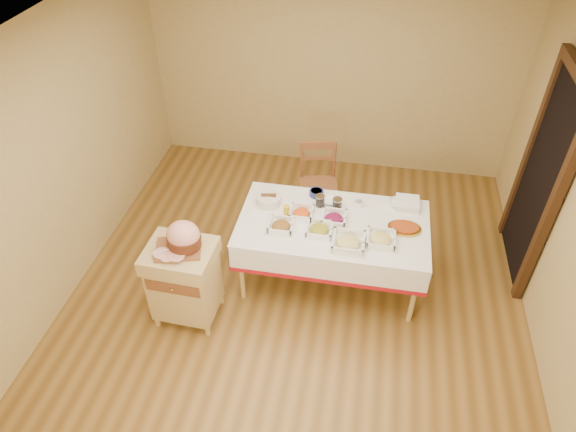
% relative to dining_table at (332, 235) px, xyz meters
% --- Properties ---
extents(room_shell, '(5.00, 5.00, 5.00)m').
position_rel_dining_table_xyz_m(room_shell, '(-0.30, -0.30, 0.70)').
color(room_shell, brown).
rests_on(room_shell, ground).
extents(doorway, '(0.09, 1.10, 2.20)m').
position_rel_dining_table_xyz_m(doorway, '(1.90, 0.60, 0.51)').
color(doorway, black).
rests_on(doorway, ground).
extents(dining_table, '(1.82, 1.02, 0.76)m').
position_rel_dining_table_xyz_m(dining_table, '(0.00, 0.00, 0.00)').
color(dining_table, tan).
rests_on(dining_table, ground).
extents(butcher_cart, '(0.62, 0.53, 0.85)m').
position_rel_dining_table_xyz_m(butcher_cart, '(-1.28, -0.72, -0.11)').
color(butcher_cart, tan).
rests_on(butcher_cart, ground).
extents(dining_chair, '(0.50, 0.49, 0.96)m').
position_rel_dining_table_xyz_m(dining_chair, '(-0.27, 0.97, -0.11)').
color(dining_chair, brown).
rests_on(dining_chair, ground).
extents(ham_on_board, '(0.41, 0.39, 0.27)m').
position_rel_dining_table_xyz_m(ham_on_board, '(-1.24, -0.69, 0.37)').
color(ham_on_board, brown).
rests_on(ham_on_board, butcher_cart).
extents(serving_dish_a, '(0.24, 0.23, 0.10)m').
position_rel_dining_table_xyz_m(serving_dish_a, '(-0.47, -0.17, 0.19)').
color(serving_dish_a, white).
rests_on(serving_dish_a, dining_table).
extents(serving_dish_b, '(0.24, 0.24, 0.10)m').
position_rel_dining_table_xyz_m(serving_dish_b, '(-0.11, -0.16, 0.19)').
color(serving_dish_b, white).
rests_on(serving_dish_b, dining_table).
extents(serving_dish_c, '(0.29, 0.29, 0.12)m').
position_rel_dining_table_xyz_m(serving_dish_c, '(0.17, -0.29, 0.20)').
color(serving_dish_c, white).
rests_on(serving_dish_c, dining_table).
extents(serving_dish_d, '(0.26, 0.26, 0.10)m').
position_rel_dining_table_xyz_m(serving_dish_d, '(0.46, -0.19, 0.19)').
color(serving_dish_d, white).
rests_on(serving_dish_d, dining_table).
extents(serving_dish_e, '(0.23, 0.22, 0.11)m').
position_rel_dining_table_xyz_m(serving_dish_e, '(-0.32, 0.05, 0.19)').
color(serving_dish_e, white).
rests_on(serving_dish_e, dining_table).
extents(serving_dish_f, '(0.24, 0.23, 0.11)m').
position_rel_dining_table_xyz_m(serving_dish_f, '(0.00, 0.02, 0.20)').
color(serving_dish_f, white).
rests_on(serving_dish_f, dining_table).
extents(small_bowl_left, '(0.11, 0.11, 0.05)m').
position_rel_dining_table_xyz_m(small_bowl_left, '(-0.69, 0.28, 0.19)').
color(small_bowl_left, white).
rests_on(small_bowl_left, dining_table).
extents(small_bowl_mid, '(0.14, 0.14, 0.06)m').
position_rel_dining_table_xyz_m(small_bowl_mid, '(-0.22, 0.40, 0.20)').
color(small_bowl_mid, navy).
rests_on(small_bowl_mid, dining_table).
extents(small_bowl_right, '(0.10, 0.10, 0.05)m').
position_rel_dining_table_xyz_m(small_bowl_right, '(0.22, 0.31, 0.19)').
color(small_bowl_right, white).
rests_on(small_bowl_right, dining_table).
extents(bowl_white_imported, '(0.18, 0.18, 0.04)m').
position_rel_dining_table_xyz_m(bowl_white_imported, '(-0.08, 0.30, 0.18)').
color(bowl_white_imported, white).
rests_on(bowl_white_imported, dining_table).
extents(bowl_small_imported, '(0.20, 0.20, 0.05)m').
position_rel_dining_table_xyz_m(bowl_small_imported, '(0.59, 0.38, 0.19)').
color(bowl_small_imported, white).
rests_on(bowl_small_imported, dining_table).
extents(preserve_jar_left, '(0.09, 0.09, 0.12)m').
position_rel_dining_table_xyz_m(preserve_jar_left, '(-0.16, 0.24, 0.21)').
color(preserve_jar_left, silver).
rests_on(preserve_jar_left, dining_table).
extents(preserve_jar_right, '(0.10, 0.10, 0.12)m').
position_rel_dining_table_xyz_m(preserve_jar_right, '(0.01, 0.21, 0.22)').
color(preserve_jar_right, silver).
rests_on(preserve_jar_right, dining_table).
extents(mustard_bottle, '(0.06, 0.06, 0.17)m').
position_rel_dining_table_xyz_m(mustard_bottle, '(-0.46, -0.01, 0.24)').
color(mustard_bottle, gold).
rests_on(mustard_bottle, dining_table).
extents(bread_basket, '(0.25, 0.25, 0.11)m').
position_rel_dining_table_xyz_m(bread_basket, '(-0.67, 0.18, 0.21)').
color(bread_basket, silver).
rests_on(bread_basket, dining_table).
extents(plate_stack, '(0.23, 0.23, 0.07)m').
position_rel_dining_table_xyz_m(plate_stack, '(0.69, 0.38, 0.20)').
color(plate_stack, white).
rests_on(plate_stack, dining_table).
extents(brass_platter, '(0.31, 0.22, 0.04)m').
position_rel_dining_table_xyz_m(brass_platter, '(0.67, 0.02, 0.18)').
color(brass_platter, gold).
rests_on(brass_platter, dining_table).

